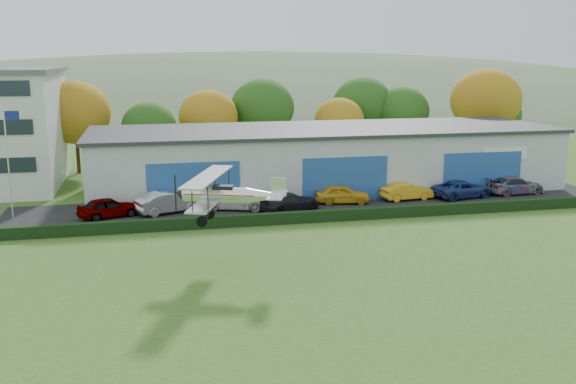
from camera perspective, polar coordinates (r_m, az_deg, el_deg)
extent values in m
plane|color=#30591C|center=(30.58, 8.61, -10.23)|extent=(300.00, 300.00, 0.00)
cube|color=black|center=(50.53, 3.21, -1.16)|extent=(48.00, 9.00, 0.05)
cube|color=black|center=(45.97, 4.85, -2.03)|extent=(46.00, 0.60, 0.80)
cube|color=#B2B7BC|center=(57.20, 3.26, 2.92)|extent=(40.00, 12.00, 5.00)
cube|color=#2D3033|center=(56.84, 3.29, 5.56)|extent=(40.60, 12.60, 0.30)
cube|color=#25519D|center=(49.35, -8.31, 0.53)|extent=(7.00, 0.12, 3.60)
cube|color=#25519D|center=(51.62, 5.09, 1.11)|extent=(7.00, 0.12, 3.60)
cube|color=#25519D|center=(56.40, 16.79, 1.57)|extent=(7.00, 0.12, 3.60)
cylinder|color=silver|center=(49.80, -23.48, 2.33)|extent=(0.10, 0.10, 8.00)
cube|color=navy|center=(49.31, -23.24, 6.26)|extent=(1.00, 0.04, 0.60)
cylinder|color=#3D2614|center=(67.36, -18.05, 2.92)|extent=(0.36, 0.36, 3.15)
ellipsoid|color=#926812|center=(66.85, -18.30, 6.69)|extent=(6.84, 6.84, 6.16)
cylinder|color=#3D2614|center=(65.13, -12.04, 2.65)|extent=(0.36, 0.36, 2.45)
ellipsoid|color=#1E4C14|center=(64.67, -12.18, 5.68)|extent=(5.32, 5.32, 4.79)
cylinder|color=#3D2614|center=(67.39, -6.96, 3.28)|extent=(0.36, 0.36, 2.80)
ellipsoid|color=#926812|center=(66.92, -7.05, 6.63)|extent=(6.08, 6.08, 5.47)
cylinder|color=#3D2614|center=(70.16, -2.25, 3.84)|extent=(0.36, 0.36, 3.15)
ellipsoid|color=#1E4C14|center=(69.67, -2.28, 7.47)|extent=(6.84, 6.84, 6.16)
cylinder|color=#3D2614|center=(70.17, 4.50, 3.53)|extent=(0.36, 0.36, 2.45)
ellipsoid|color=#926812|center=(69.75, 4.55, 6.35)|extent=(5.32, 5.32, 4.79)
cylinder|color=#3D2614|center=(74.71, 9.94, 4.04)|extent=(0.36, 0.36, 2.80)
ellipsoid|color=#1E4C14|center=(74.28, 10.05, 7.06)|extent=(6.08, 6.08, 5.47)
cylinder|color=#3D2614|center=(74.60, 16.83, 3.96)|extent=(0.36, 0.36, 3.50)
ellipsoid|color=#926812|center=(74.11, 17.07, 7.75)|extent=(7.60, 7.60, 6.84)
cylinder|color=#3D2614|center=(80.09, 17.92, 4.03)|extent=(0.36, 0.36, 2.45)
ellipsoid|color=#1E4C14|center=(79.72, 18.08, 6.50)|extent=(5.32, 5.32, 4.79)
cylinder|color=#3D2614|center=(72.35, -23.27, 2.70)|extent=(0.36, 0.36, 2.10)
ellipsoid|color=#926812|center=(71.98, -23.46, 5.04)|extent=(4.56, 4.56, 4.10)
cylinder|color=#3D2614|center=(75.12, 6.54, 4.32)|extent=(0.36, 0.36, 3.15)
ellipsoid|color=#1E4C14|center=(74.67, 6.62, 7.71)|extent=(6.84, 6.84, 6.16)
ellipsoid|color=#4C6642|center=(171.22, -2.23, 2.93)|extent=(320.00, 196.00, 56.00)
ellipsoid|color=#4C6642|center=(195.51, 18.46, 5.08)|extent=(240.00, 126.00, 36.00)
imported|color=gray|center=(48.15, -15.59, -1.32)|extent=(4.64, 3.21, 1.47)
imported|color=silver|center=(48.58, -10.49, -0.86)|extent=(5.22, 3.47, 1.63)
imported|color=silver|center=(49.13, -4.39, -0.69)|extent=(5.47, 3.75, 1.39)
imported|color=black|center=(48.46, 0.12, -0.84)|extent=(5.11, 3.33, 1.38)
imported|color=gold|center=(51.02, 4.83, -0.18)|extent=(4.52, 2.46, 1.46)
imported|color=gold|center=(52.94, 10.46, 0.07)|extent=(4.37, 1.96, 1.39)
imported|color=navy|center=(54.80, 15.12, 0.26)|extent=(5.46, 3.35, 1.41)
imported|color=gray|center=(57.55, 19.44, 0.56)|extent=(5.11, 2.38, 1.44)
cylinder|color=silver|center=(35.18, -6.46, -0.21)|extent=(3.56, 1.99, 0.83)
cone|color=silver|center=(34.62, -2.03, -0.34)|extent=(2.18, 1.48, 0.83)
cone|color=black|center=(35.71, -9.54, -0.12)|extent=(0.72, 0.94, 0.83)
cube|color=#A00E08|center=(35.11, -6.03, -0.15)|extent=(3.91, 2.13, 0.06)
cube|color=black|center=(34.99, -5.74, 0.39)|extent=(1.23, 0.90, 0.23)
cube|color=silver|center=(35.28, -6.74, -0.64)|extent=(3.37, 6.61, 0.09)
cube|color=silver|center=(35.08, -7.08, 1.35)|extent=(3.58, 6.98, 0.09)
cylinder|color=black|center=(33.01, -8.48, -0.45)|extent=(0.07, 0.07, 1.19)
cylinder|color=black|center=(32.79, -7.09, -0.49)|extent=(0.07, 0.07, 1.19)
cylinder|color=black|center=(37.53, -6.48, 1.10)|extent=(0.07, 0.07, 1.19)
cylinder|color=black|center=(37.33, -5.25, 1.07)|extent=(0.07, 0.07, 1.19)
cylinder|color=black|center=(34.84, -7.20, 0.73)|extent=(0.12, 0.20, 0.69)
cylinder|color=black|center=(35.45, -6.94, 0.94)|extent=(0.12, 0.20, 0.69)
cylinder|color=black|center=(35.12, -7.46, -1.56)|extent=(0.28, 0.62, 1.13)
cylinder|color=black|center=(35.86, -7.14, -1.27)|extent=(0.28, 0.62, 1.13)
cylinder|color=black|center=(35.62, -7.27, -2.28)|extent=(0.67, 1.66, 0.06)
cylinder|color=black|center=(34.85, -7.62, -2.61)|extent=(0.60, 0.32, 0.59)
cylinder|color=black|center=(36.39, -6.94, -1.96)|extent=(0.60, 0.32, 0.59)
cylinder|color=black|center=(34.57, -0.97, -0.74)|extent=(0.34, 0.17, 0.39)
cube|color=silver|center=(34.51, -0.97, -0.29)|extent=(1.60, 2.53, 0.06)
cube|color=silver|center=(34.40, -0.83, 0.45)|extent=(0.80, 0.34, 1.01)
cube|color=black|center=(35.78, -9.92, -0.10)|extent=(0.09, 0.12, 2.02)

